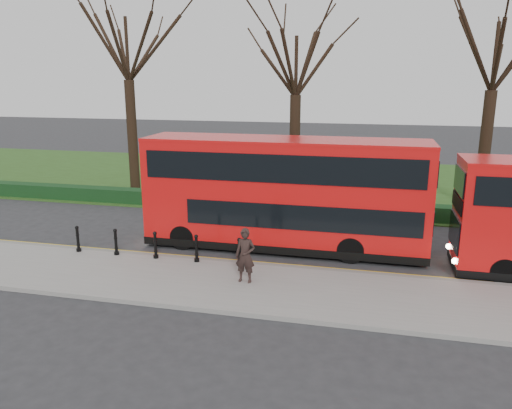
# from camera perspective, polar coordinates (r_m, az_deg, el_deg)

# --- Properties ---
(ground) EXTENTS (120.00, 120.00, 0.00)m
(ground) POSITION_cam_1_polar(r_m,az_deg,el_deg) (20.19, -5.89, -5.53)
(ground) COLOR #28282B
(ground) RESTS_ON ground
(pavement) EXTENTS (60.00, 4.00, 0.15)m
(pavement) POSITION_cam_1_polar(r_m,az_deg,el_deg) (17.55, -9.12, -8.50)
(pavement) COLOR gray
(pavement) RESTS_ON ground
(kerb) EXTENTS (60.00, 0.25, 0.16)m
(kerb) POSITION_cam_1_polar(r_m,az_deg,el_deg) (19.28, -6.87, -6.29)
(kerb) COLOR slate
(kerb) RESTS_ON ground
(grass_verge) EXTENTS (60.00, 18.00, 0.06)m
(grass_verge) POSITION_cam_1_polar(r_m,az_deg,el_deg) (34.19, 2.34, 2.84)
(grass_verge) COLOR #2B4A18
(grass_verge) RESTS_ON ground
(hedge) EXTENTS (60.00, 0.90, 0.80)m
(hedge) POSITION_cam_1_polar(r_m,az_deg,el_deg) (26.30, -1.08, 0.17)
(hedge) COLOR black
(hedge) RESTS_ON ground
(yellow_line_outer) EXTENTS (60.00, 0.10, 0.01)m
(yellow_line_outer) POSITION_cam_1_polar(r_m,az_deg,el_deg) (19.57, -6.56, -6.18)
(yellow_line_outer) COLOR yellow
(yellow_line_outer) RESTS_ON ground
(yellow_line_inner) EXTENTS (60.00, 0.10, 0.01)m
(yellow_line_inner) POSITION_cam_1_polar(r_m,az_deg,el_deg) (19.74, -6.36, -5.99)
(yellow_line_inner) COLOR yellow
(yellow_line_inner) RESTS_ON ground
(tree_left) EXTENTS (7.79, 7.79, 12.17)m
(tree_left) POSITION_cam_1_polar(r_m,az_deg,el_deg) (31.44, -14.57, 17.57)
(tree_left) COLOR black
(tree_left) RESTS_ON ground
(tree_mid) EXTENTS (6.86, 6.86, 10.72)m
(tree_mid) POSITION_cam_1_polar(r_m,az_deg,el_deg) (28.26, 4.62, 16.22)
(tree_mid) COLOR black
(tree_mid) RESTS_ON ground
(tree_right) EXTENTS (7.22, 7.22, 11.28)m
(tree_right) POSITION_cam_1_polar(r_m,az_deg,el_deg) (28.50, 25.75, 15.72)
(tree_right) COLOR black
(tree_right) RESTS_ON ground
(bollard_row) EXTENTS (6.74, 0.15, 1.00)m
(bollard_row) POSITION_cam_1_polar(r_m,az_deg,el_deg) (19.33, -11.43, -4.61)
(bollard_row) COLOR black
(bollard_row) RESTS_ON pavement
(bus_lead) EXTENTS (11.29, 2.59, 4.49)m
(bus_lead) POSITION_cam_1_polar(r_m,az_deg,el_deg) (20.09, 3.25, 1.17)
(bus_lead) COLOR red
(bus_lead) RESTS_ON ground
(pedestrian) EXTENTS (0.70, 0.48, 1.86)m
(pedestrian) POSITION_cam_1_polar(r_m,az_deg,el_deg) (16.68, -1.23, -5.85)
(pedestrian) COLOR black
(pedestrian) RESTS_ON pavement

